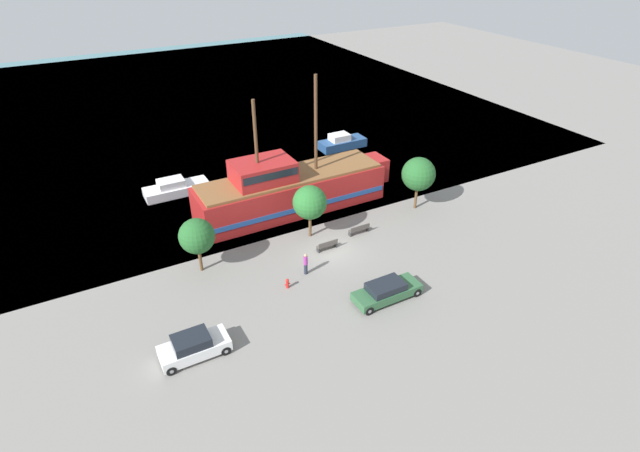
% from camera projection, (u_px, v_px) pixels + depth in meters
% --- Properties ---
extents(ground_plane, '(160.00, 160.00, 0.00)m').
position_uv_depth(ground_plane, '(331.00, 251.00, 39.81)').
color(ground_plane, gray).
extents(water_surface, '(80.00, 80.00, 0.00)m').
position_uv_depth(water_surface, '(181.00, 102.00, 72.79)').
color(water_surface, teal).
rests_on(water_surface, ground).
extents(pirate_ship, '(18.47, 4.59, 11.86)m').
position_uv_depth(pirate_ship, '(290.00, 189.00, 44.61)').
color(pirate_ship, '#A31E1E').
rests_on(pirate_ship, water_surface).
extents(moored_boat_dockside, '(5.48, 2.13, 1.73)m').
position_uv_depth(moored_boat_dockside, '(342.00, 142.00, 57.75)').
color(moored_boat_dockside, navy).
rests_on(moored_boat_dockside, water_surface).
extents(moored_boat_outer, '(6.09, 2.20, 1.58)m').
position_uv_depth(moored_boat_outer, '(176.00, 188.00, 47.90)').
color(moored_boat_outer, silver).
rests_on(moored_boat_outer, water_surface).
extents(parked_car_curb_front, '(4.15, 1.86, 1.54)m').
position_uv_depth(parked_car_curb_front, '(194.00, 346.00, 29.77)').
color(parked_car_curb_front, white).
rests_on(parked_car_curb_front, ground_plane).
extents(parked_car_curb_mid, '(4.90, 1.84, 1.37)m').
position_uv_depth(parked_car_curb_mid, '(387.00, 291.00, 34.36)').
color(parked_car_curb_mid, '#2D5B38').
rests_on(parked_car_curb_mid, ground_plane).
extents(fire_hydrant, '(0.42, 0.25, 0.76)m').
position_uv_depth(fire_hydrant, '(287.00, 283.00, 35.56)').
color(fire_hydrant, red).
rests_on(fire_hydrant, ground_plane).
extents(bench_promenade_east, '(1.72, 0.45, 0.85)m').
position_uv_depth(bench_promenade_east, '(327.00, 245.00, 39.71)').
color(bench_promenade_east, '#4C4742').
rests_on(bench_promenade_east, ground_plane).
extents(bench_promenade_west, '(1.85, 0.45, 0.85)m').
position_uv_depth(bench_promenade_west, '(359.00, 229.00, 41.76)').
color(bench_promenade_west, '#4C4742').
rests_on(bench_promenade_west, ground_plane).
extents(pedestrian_walking_near, '(0.32, 0.32, 1.75)m').
position_uv_depth(pedestrian_walking_near, '(306.00, 264.00, 36.75)').
color(pedestrian_walking_near, '#232838').
rests_on(pedestrian_walking_near, ground_plane).
extents(tree_row_east, '(2.64, 2.64, 4.34)m').
position_uv_depth(tree_row_east, '(197.00, 236.00, 36.05)').
color(tree_row_east, brown).
rests_on(tree_row_east, ground_plane).
extents(tree_row_mideast, '(2.79, 2.79, 4.57)m').
position_uv_depth(tree_row_mideast, '(310.00, 203.00, 40.07)').
color(tree_row_mideast, brown).
rests_on(tree_row_mideast, ground_plane).
extents(tree_row_midwest, '(2.99, 2.99, 4.91)m').
position_uv_depth(tree_row_midwest, '(419.00, 174.00, 44.07)').
color(tree_row_midwest, brown).
rests_on(tree_row_midwest, ground_plane).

